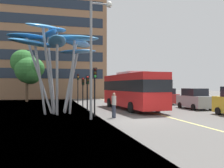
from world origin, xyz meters
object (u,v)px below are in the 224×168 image
at_px(traffic_light_kerb_near, 95,81).
at_px(traffic_light_kerb_far, 87,85).
at_px(car_parked_far, 166,97).
at_px(red_bus, 132,89).
at_px(traffic_light_island_mid, 83,86).
at_px(car_parked_mid, 195,99).
at_px(pedestrian, 114,105).
at_px(traffic_light_opposite, 78,82).
at_px(street_lamp, 96,44).
at_px(leaf_sculpture, 56,43).

xyz_separation_m(traffic_light_kerb_near, traffic_light_kerb_far, (0.06, 4.00, -0.31)).
bearing_deg(traffic_light_kerb_far, car_parked_far, 28.29).
relative_size(red_bus, traffic_light_island_mid, 3.31).
bearing_deg(car_parked_mid, red_bus, 170.32).
bearing_deg(pedestrian, traffic_light_kerb_far, 103.06).
relative_size(traffic_light_opposite, street_lamp, 0.46).
bearing_deg(leaf_sculpture, car_parked_mid, 1.19).
relative_size(car_parked_mid, pedestrian, 2.18).
height_order(red_bus, leaf_sculpture, leaf_sculpture).
height_order(traffic_light_kerb_near, car_parked_mid, traffic_light_kerb_near).
distance_m(leaf_sculpture, street_lamp, 5.27).
height_order(traffic_light_island_mid, car_parked_far, traffic_light_island_mid).
bearing_deg(car_parked_mid, traffic_light_kerb_near, -162.59).
relative_size(red_bus, traffic_light_kerb_far, 3.26).
xyz_separation_m(traffic_light_opposite, car_parked_mid, (10.58, -10.11, -1.83)).
bearing_deg(traffic_light_kerb_near, car_parked_far, 42.00).
height_order(traffic_light_kerb_near, traffic_light_kerb_far, traffic_light_kerb_near).
bearing_deg(traffic_light_island_mid, street_lamp, -92.49).
height_order(traffic_light_opposite, pedestrian, traffic_light_opposite).
bearing_deg(traffic_light_island_mid, red_bus, -40.19).
bearing_deg(traffic_light_island_mid, pedestrian, -83.71).
relative_size(traffic_light_island_mid, car_parked_far, 0.81).
height_order(car_parked_mid, street_lamp, street_lamp).
distance_m(traffic_light_kerb_far, car_parked_far, 12.48).
relative_size(leaf_sculpture, traffic_light_island_mid, 2.74).
bearing_deg(street_lamp, car_parked_far, 45.30).
bearing_deg(traffic_light_opposite, traffic_light_kerb_near, -91.24).
bearing_deg(car_parked_mid, traffic_light_opposite, 136.30).
distance_m(leaf_sculpture, pedestrian, 7.70).
relative_size(traffic_light_kerb_near, street_lamp, 0.44).
bearing_deg(traffic_light_kerb_far, car_parked_mid, -3.15).
relative_size(traffic_light_kerb_far, car_parked_mid, 0.82).
xyz_separation_m(traffic_light_kerb_near, traffic_light_island_mid, (0.21, 8.15, -0.35)).
bearing_deg(traffic_light_kerb_near, leaf_sculpture, 131.59).
bearing_deg(traffic_light_opposite, car_parked_mid, -43.70).
bearing_deg(car_parked_far, car_parked_mid, -90.85).
bearing_deg(street_lamp, traffic_light_kerb_near, 81.75).
height_order(red_bus, pedestrian, red_bus).
bearing_deg(red_bus, car_parked_far, 39.99).
bearing_deg(traffic_light_opposite, pedestrian, -86.34).
distance_m(leaf_sculpture, traffic_light_kerb_far, 4.70).
height_order(red_bus, car_parked_far, red_bus).
distance_m(leaf_sculpture, traffic_light_kerb_near, 5.35).
xyz_separation_m(leaf_sculpture, street_lamp, (2.57, -4.54, -0.78)).
distance_m(traffic_light_island_mid, pedestrian, 9.34).
bearing_deg(red_bus, traffic_light_kerb_far, -173.85).
height_order(traffic_light_opposite, street_lamp, street_lamp).
relative_size(leaf_sculpture, pedestrian, 4.80).
distance_m(traffic_light_kerb_far, car_parked_mid, 10.93).
relative_size(leaf_sculpture, traffic_light_opposite, 2.27).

